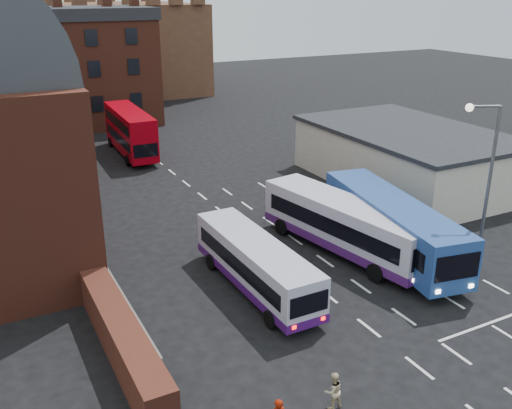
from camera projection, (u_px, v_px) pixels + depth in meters
name	position (u px, v px, depth m)	size (l,w,h in m)	color
ground	(358.00, 319.00, 25.88)	(180.00, 180.00, 0.00)	black
forecourt_wall	(123.00, 340.00, 22.81)	(1.20, 10.00, 1.80)	#602B1E
cream_building	(407.00, 156.00, 43.19)	(10.40, 16.40, 4.25)	beige
brick_terrace	(46.00, 75.00, 59.41)	(22.00, 10.00, 11.00)	brown
castle_keep	(111.00, 48.00, 80.98)	(22.00, 22.00, 12.00)	brown
bus_white_outbound	(256.00, 262.00, 27.92)	(2.48, 9.50, 2.58)	#B7B7D3
bus_white_inbound	(344.00, 223.00, 31.89)	(4.36, 11.38, 3.03)	silver
bus_blue	(392.00, 223.00, 31.56)	(4.64, 12.03, 3.20)	#23468E
bus_red_double	(130.00, 131.00, 50.48)	(2.84, 10.17, 4.04)	#9F000D
street_lamp	(484.00, 174.00, 28.53)	(1.68, 0.92, 8.92)	#5D5F61
pedestrian_beige	(333.00, 391.00, 20.22)	(0.70, 0.54, 1.44)	#CBB890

